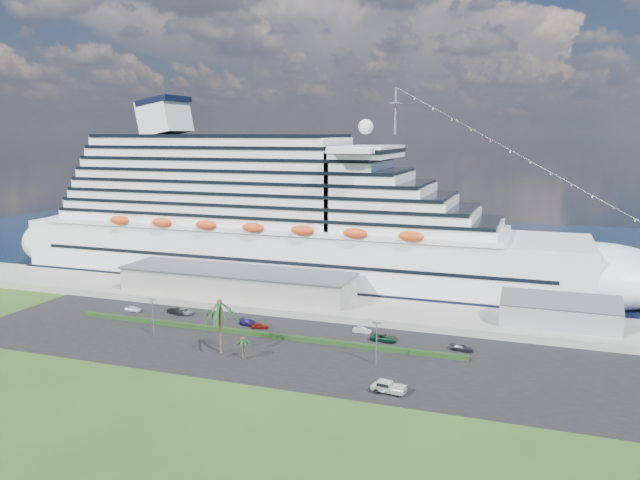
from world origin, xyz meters
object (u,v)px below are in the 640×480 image
at_px(pickup_truck, 388,387).
at_px(cruise_ship, 285,224).
at_px(boat_trailer, 393,388).
at_px(parked_car_3, 250,323).

bearing_deg(pickup_truck, cruise_ship, 124.54).
height_order(pickup_truck, boat_trailer, pickup_truck).
relative_size(cruise_ship, parked_car_3, 38.88).
relative_size(cruise_ship, boat_trailer, 35.86).
relative_size(pickup_truck, boat_trailer, 1.10).
bearing_deg(pickup_truck, boat_trailer, 2.83).
distance_m(cruise_ship, parked_car_3, 46.08).
bearing_deg(pickup_truck, parked_car_3, 145.97).
distance_m(cruise_ship, boat_trailer, 83.95).
bearing_deg(cruise_ship, parked_car_3, -77.90).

